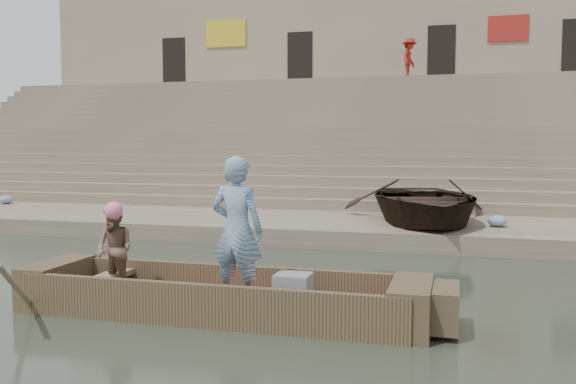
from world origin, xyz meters
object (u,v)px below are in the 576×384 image
at_px(standing_man, 237,230).
at_px(pedestrian, 409,58).
at_px(main_rowboat, 220,307).
at_px(rowing_man, 115,249).
at_px(beached_rowboat, 423,201).
at_px(television, 292,289).

height_order(standing_man, pedestrian, pedestrian).
height_order(main_rowboat, rowing_man, rowing_man).
relative_size(main_rowboat, beached_rowboat, 0.98).
distance_m(beached_rowboat, pedestrian, 14.98).
relative_size(main_rowboat, standing_man, 2.57).
bearing_deg(rowing_man, pedestrian, 99.96).
bearing_deg(main_rowboat, television, 0.00).
bearing_deg(standing_man, beached_rowboat, -99.25).
distance_m(main_rowboat, standing_man, 1.14).
bearing_deg(rowing_man, television, 16.81).
bearing_deg(rowing_man, main_rowboat, 17.09).
distance_m(rowing_man, pedestrian, 22.23).
height_order(television, pedestrian, pedestrian).
xyz_separation_m(main_rowboat, standing_man, (0.31, -0.17, 1.08)).
bearing_deg(television, pedestrian, 90.47).
relative_size(rowing_man, television, 2.65).
distance_m(main_rowboat, rowing_man, 1.74).
distance_m(rowing_man, television, 2.63).
bearing_deg(television, standing_man, -166.32).
xyz_separation_m(standing_man, beached_rowboat, (1.97, 7.63, -0.26)).
relative_size(standing_man, television, 4.23).
height_order(rowing_man, television, rowing_man).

